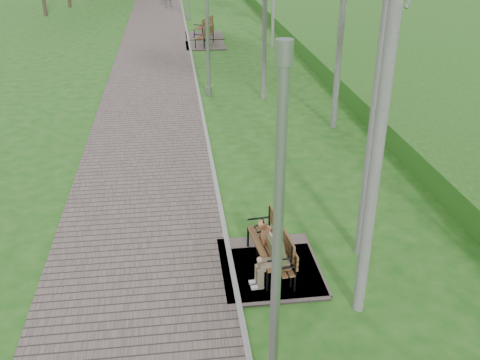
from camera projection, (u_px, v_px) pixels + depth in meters
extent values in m
cube|color=#60534E|center=(153.00, 68.00, 23.07)|extent=(3.50, 67.00, 0.04)
cube|color=#999993|center=(194.00, 67.00, 23.27)|extent=(0.10, 67.00, 0.05)
cube|color=#4F8931|center=(471.00, 67.00, 23.29)|extent=(14.00, 70.00, 1.60)
cube|color=#60534E|center=(277.00, 273.00, 9.89)|extent=(1.57, 1.75, 0.04)
cube|color=brown|center=(275.00, 256.00, 9.72)|extent=(0.52, 1.34, 0.03)
cube|color=brown|center=(286.00, 244.00, 9.66)|extent=(0.16, 1.31, 0.29)
cube|color=#60534E|center=(270.00, 266.00, 10.09)|extent=(1.84, 2.05, 0.04)
cube|color=brown|center=(268.00, 247.00, 9.89)|extent=(0.61, 1.57, 0.04)
cube|color=brown|center=(281.00, 232.00, 9.81)|extent=(0.19, 1.53, 0.34)
cube|color=#60534E|center=(205.00, 45.00, 27.08)|extent=(1.96, 2.18, 0.04)
cube|color=brown|center=(204.00, 36.00, 26.86)|extent=(1.06, 1.70, 0.04)
cube|color=brown|center=(209.00, 30.00, 26.68)|extent=(0.64, 1.53, 0.36)
cube|color=#60534E|center=(204.00, 35.00, 29.31)|extent=(2.03, 2.26, 0.04)
cube|color=brown|center=(203.00, 26.00, 29.08)|extent=(1.16, 1.75, 0.05)
cube|color=brown|center=(208.00, 21.00, 28.88)|extent=(0.74, 1.56, 0.37)
cylinder|color=#93959A|center=(276.00, 268.00, 6.03)|extent=(0.11, 0.11, 4.78)
cylinder|color=#93959A|center=(284.00, 52.00, 4.94)|extent=(0.17, 0.17, 0.24)
cylinder|color=#93959A|center=(209.00, 91.00, 19.59)|extent=(0.23, 0.23, 0.34)
cylinder|color=#93959A|center=(207.00, 15.00, 18.39)|extent=(0.14, 0.14, 5.72)
cylinder|color=#93959A|center=(188.00, 17.00, 33.79)|extent=(0.23, 0.23, 0.34)
cylinder|color=silver|center=(393.00, 22.00, 6.94)|extent=(0.21, 0.21, 9.43)
cylinder|color=silver|center=(384.00, 40.00, 8.70)|extent=(0.18, 0.18, 8.28)
cylinder|color=silver|center=(265.00, 5.00, 17.85)|extent=(0.16, 0.16, 6.50)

